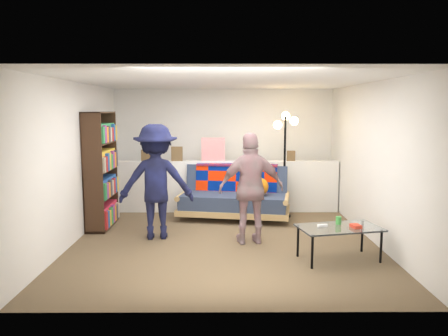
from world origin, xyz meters
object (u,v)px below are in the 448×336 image
at_px(bookshelf, 101,174).
at_px(floor_lamp, 285,143).
at_px(person_right, 251,189).
at_px(coffee_table, 340,229).
at_px(person_left, 156,182).
at_px(futon_sofa, 235,197).

relative_size(bookshelf, floor_lamp, 1.00).
bearing_deg(bookshelf, person_right, -20.83).
bearing_deg(floor_lamp, bookshelf, -167.62).
height_order(coffee_table, person_left, person_left).
bearing_deg(person_left, coffee_table, 151.61).
xyz_separation_m(floor_lamp, person_left, (-2.18, -1.37, -0.50)).
distance_m(bookshelf, coffee_table, 4.01).
bearing_deg(futon_sofa, floor_lamp, 8.69).
xyz_separation_m(person_left, person_right, (1.45, -0.28, -0.06)).
relative_size(coffee_table, person_right, 0.71).
height_order(coffee_table, person_right, person_right).
relative_size(person_left, person_right, 1.07).
xyz_separation_m(bookshelf, person_left, (1.03, -0.66, -0.03)).
relative_size(floor_lamp, person_left, 1.10).
height_order(bookshelf, person_right, bookshelf).
height_order(bookshelf, coffee_table, bookshelf).
bearing_deg(floor_lamp, futon_sofa, -171.31).
bearing_deg(person_left, bookshelf, -39.25).
relative_size(bookshelf, person_left, 1.10).
bearing_deg(floor_lamp, person_left, -147.89).
xyz_separation_m(coffee_table, person_right, (-1.12, 0.75, 0.41)).
distance_m(futon_sofa, person_right, 1.58).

